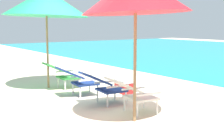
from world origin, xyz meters
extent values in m
plane|color=beige|center=(0.00, 4.00, 0.00)|extent=(40.00, 40.00, 0.00)
cube|color=#338E3D|center=(-1.32, 0.11, 0.28)|extent=(0.54, 0.52, 0.04)
cube|color=#338E3D|center=(-1.33, -0.25, 0.55)|extent=(0.54, 0.54, 0.27)
cylinder|color=white|center=(-1.53, 0.33, 0.13)|extent=(0.04, 0.04, 0.26)
cylinder|color=white|center=(-1.09, 0.31, 0.13)|extent=(0.04, 0.04, 0.26)
cylinder|color=white|center=(-1.55, -0.09, 0.13)|extent=(0.04, 0.04, 0.26)
cylinder|color=white|center=(-1.11, -0.10, 0.13)|extent=(0.04, 0.04, 0.26)
cube|color=white|center=(-1.58, 0.12, 0.40)|extent=(0.05, 0.50, 0.03)
cube|color=white|center=(-1.06, 0.10, 0.40)|extent=(0.05, 0.50, 0.03)
cube|color=navy|center=(-0.39, 0.04, 0.28)|extent=(0.58, 0.56, 0.04)
cube|color=navy|center=(-0.44, -0.32, 0.55)|extent=(0.58, 0.58, 0.27)
cylinder|color=white|center=(-0.58, 0.28, 0.13)|extent=(0.04, 0.04, 0.26)
cylinder|color=white|center=(-0.15, 0.22, 0.13)|extent=(0.04, 0.04, 0.26)
cylinder|color=white|center=(-0.64, -0.14, 0.13)|extent=(0.04, 0.04, 0.26)
cylinder|color=white|center=(-0.20, -0.20, 0.13)|extent=(0.04, 0.04, 0.26)
cube|color=white|center=(-0.65, 0.07, 0.40)|extent=(0.10, 0.50, 0.03)
cube|color=white|center=(-0.13, 0.00, 0.40)|extent=(0.10, 0.50, 0.03)
cube|color=navy|center=(0.52, 0.13, 0.28)|extent=(0.57, 0.55, 0.04)
cube|color=navy|center=(0.48, -0.24, 0.55)|extent=(0.57, 0.57, 0.27)
cylinder|color=white|center=(0.32, 0.36, 0.13)|extent=(0.04, 0.04, 0.26)
cylinder|color=white|center=(0.76, 0.31, 0.13)|extent=(0.04, 0.04, 0.26)
cylinder|color=white|center=(0.27, -0.06, 0.13)|extent=(0.04, 0.04, 0.26)
cylinder|color=white|center=(0.71, -0.11, 0.13)|extent=(0.04, 0.04, 0.26)
cube|color=white|center=(0.26, 0.15, 0.40)|extent=(0.09, 0.50, 0.03)
cube|color=white|center=(0.77, 0.10, 0.40)|extent=(0.09, 0.50, 0.03)
cube|color=silver|center=(1.36, 0.18, 0.28)|extent=(0.59, 0.57, 0.04)
cube|color=silver|center=(1.31, -0.18, 0.55)|extent=(0.59, 0.59, 0.27)
cylinder|color=white|center=(1.18, 0.42, 0.13)|extent=(0.04, 0.04, 0.26)
cylinder|color=white|center=(1.61, 0.35, 0.13)|extent=(0.04, 0.04, 0.26)
cylinder|color=white|center=(1.11, 0.00, 0.13)|extent=(0.04, 0.04, 0.26)
cylinder|color=white|center=(1.55, -0.06, 0.13)|extent=(0.04, 0.04, 0.26)
cube|color=white|center=(1.11, 0.22, 0.40)|extent=(0.10, 0.50, 0.03)
cube|color=white|center=(1.62, 0.14, 0.40)|extent=(0.10, 0.50, 0.03)
cylinder|color=olive|center=(-1.66, -0.30, 0.92)|extent=(0.05, 0.05, 1.84)
cone|color=#1E9E60|center=(-1.66, -0.30, 2.14)|extent=(2.28, 2.30, 0.73)
cylinder|color=olive|center=(1.67, -0.23, 0.91)|extent=(0.05, 0.05, 1.81)
cube|color=red|center=(-0.08, 0.93, 0.13)|extent=(0.48, 0.35, 0.26)
cube|color=white|center=(-0.08, 0.93, 0.29)|extent=(0.51, 0.38, 0.06)
camera|label=1|loc=(5.37, -3.34, 1.60)|focal=47.91mm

